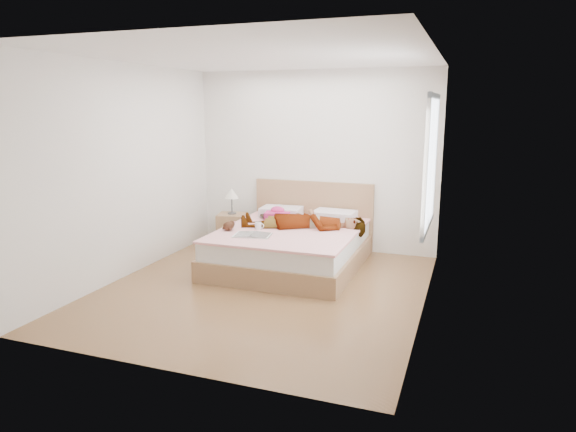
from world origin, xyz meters
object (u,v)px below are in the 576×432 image
object	(u,v)px
plush_toy	(229,226)
nightstand	(232,228)
phone	(279,206)
magazine	(252,235)
coffee_mug	(258,226)
bed	(293,244)
towel	(278,214)
woman	(304,218)

from	to	relation	value
plush_toy	nightstand	xyz separation A→B (m)	(-0.43, 0.98, -0.28)
phone	nightstand	world-z (taller)	nightstand
magazine	coffee_mug	distance (m)	0.34
coffee_mug	magazine	bearing A→B (deg)	-79.71
bed	phone	bearing A→B (deg)	127.15
phone	coffee_mug	size ratio (longest dim) A/B	0.70
towel	magazine	xyz separation A→B (m)	(0.04, -0.98, -0.06)
woman	phone	bearing A→B (deg)	-141.61
woman	coffee_mug	size ratio (longest dim) A/B	13.05
phone	bed	distance (m)	0.74
coffee_mug	woman	bearing A→B (deg)	35.52
phone	nightstand	xyz separation A→B (m)	(-0.78, 0.04, -0.38)
woman	bed	size ratio (longest dim) A/B	0.79
magazine	plush_toy	world-z (taller)	plush_toy
towel	magazine	world-z (taller)	towel
phone	magazine	xyz separation A→B (m)	(0.06, -1.10, -0.16)
woman	bed	bearing A→B (deg)	-64.85
phone	bed	bearing A→B (deg)	-65.80
phone	bed	xyz separation A→B (m)	(0.38, -0.50, -0.40)
bed	towel	world-z (taller)	bed
phone	towel	bearing A→B (deg)	-94.94
coffee_mug	plush_toy	bearing A→B (deg)	-153.06
nightstand	bed	bearing A→B (deg)	-25.09
phone	plush_toy	bearing A→B (deg)	-123.24
towel	coffee_mug	xyz separation A→B (m)	(-0.02, -0.65, -0.02)
woman	phone	xyz separation A→B (m)	(-0.50, 0.40, 0.05)
phone	nightstand	distance (m)	0.87
woman	nightstand	xyz separation A→B (m)	(-1.28, 0.44, -0.33)
woman	magazine	xyz separation A→B (m)	(-0.44, -0.70, -0.10)
woman	coffee_mug	xyz separation A→B (m)	(-0.50, -0.36, -0.06)
nightstand	magazine	bearing A→B (deg)	-53.87
woman	plush_toy	bearing A→B (deg)	-70.70
woman	magazine	bearing A→B (deg)	-45.44
phone	towel	size ratio (longest dim) A/B	0.22
magazine	woman	bearing A→B (deg)	57.51
coffee_mug	nightstand	xyz separation A→B (m)	(-0.77, 0.80, -0.26)
plush_toy	nightstand	size ratio (longest dim) A/B	0.23
nightstand	phone	bearing A→B (deg)	-3.14
coffee_mug	plush_toy	distance (m)	0.38
towel	coffee_mug	size ratio (longest dim) A/B	3.13
woman	nightstand	world-z (taller)	nightstand
plush_toy	nightstand	bearing A→B (deg)	113.80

